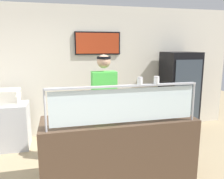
% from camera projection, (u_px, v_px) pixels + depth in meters
% --- Properties ---
extents(ground_plane, '(12.00, 12.00, 0.00)m').
position_uv_depth(ground_plane, '(108.00, 160.00, 3.80)').
color(ground_plane, tan).
rests_on(ground_plane, ground).
extents(shop_rear_unit, '(6.42, 0.13, 2.70)m').
position_uv_depth(shop_rear_unit, '(94.00, 71.00, 4.88)').
color(shop_rear_unit, silver).
rests_on(shop_rear_unit, ground).
extents(serving_counter, '(2.02, 0.68, 0.95)m').
position_uv_depth(serving_counter, '(118.00, 152.00, 3.08)').
color(serving_counter, '#4C3828').
rests_on(serving_counter, ground).
extents(sneeze_guard, '(1.84, 0.06, 0.49)m').
position_uv_depth(sneeze_guard, '(125.00, 101.00, 2.66)').
color(sneeze_guard, '#B2B5BC').
rests_on(sneeze_guard, serving_counter).
extents(pizza_tray, '(0.48, 0.48, 0.04)m').
position_uv_depth(pizza_tray, '(114.00, 115.00, 3.06)').
color(pizza_tray, '#9EA0A8').
rests_on(pizza_tray, serving_counter).
extents(pizza_server, '(0.08, 0.28, 0.01)m').
position_uv_depth(pizza_server, '(117.00, 114.00, 3.04)').
color(pizza_server, '#ADAFB7').
rests_on(pizza_server, pizza_tray).
extents(parmesan_shaker, '(0.06, 0.06, 0.09)m').
position_uv_depth(parmesan_shaker, '(140.00, 81.00, 2.66)').
color(parmesan_shaker, white).
rests_on(parmesan_shaker, sneeze_guard).
extents(pepper_flake_shaker, '(0.07, 0.07, 0.09)m').
position_uv_depth(pepper_flake_shaker, '(156.00, 81.00, 2.71)').
color(pepper_flake_shaker, white).
rests_on(pepper_flake_shaker, sneeze_guard).
extents(worker_figure, '(0.41, 0.50, 1.76)m').
position_uv_depth(worker_figure, '(104.00, 103.00, 3.57)').
color(worker_figure, '#23232D').
rests_on(worker_figure, ground).
extents(drink_fridge, '(0.69, 0.68, 1.76)m').
position_uv_depth(drink_fridge, '(179.00, 93.00, 4.96)').
color(drink_fridge, black).
rests_on(drink_fridge, ground).
extents(prep_shelf, '(0.70, 0.55, 0.84)m').
position_uv_depth(prep_shelf, '(9.00, 126.00, 4.21)').
color(prep_shelf, '#B7BABF').
rests_on(prep_shelf, ground).
extents(pizza_box_stack, '(0.45, 0.43, 0.27)m').
position_uv_depth(pizza_box_stack, '(7.00, 97.00, 4.10)').
color(pizza_box_stack, silver).
rests_on(pizza_box_stack, prep_shelf).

